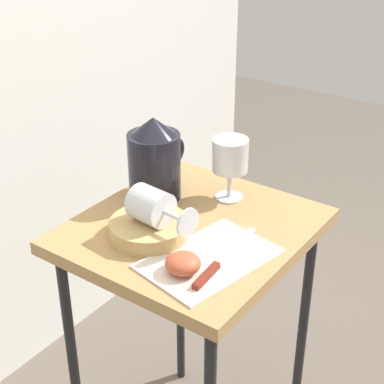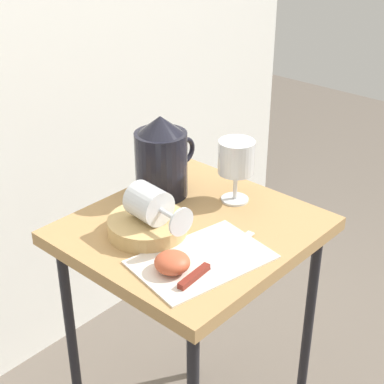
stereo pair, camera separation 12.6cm
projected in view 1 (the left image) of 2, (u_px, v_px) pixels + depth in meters
The scene contains 8 objects.
table at pixel (192, 256), 1.33m from camera, with size 0.50×0.46×0.72m.
linen_napkin at pixel (209, 259), 1.18m from camera, with size 0.26×0.17×0.00m, color silver.
basket_tray at pixel (149, 229), 1.25m from camera, with size 0.17×0.17×0.04m, color tan.
pitcher at pixel (155, 165), 1.38m from camera, with size 0.17×0.12×0.20m.
wine_glass_upright at pixel (229, 158), 1.36m from camera, with size 0.08×0.08×0.15m.
wine_glass_tipped_near at pixel (152, 206), 1.22m from camera, with size 0.08×0.15×0.08m.
apple_half_left at pixel (183, 263), 1.13m from camera, with size 0.07×0.07×0.04m, color #C15133.
knife at pixel (217, 265), 1.15m from camera, with size 0.24×0.04×0.01m.
Camera 1 is at (-0.90, -0.65, 1.39)m, focal length 56.20 mm.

